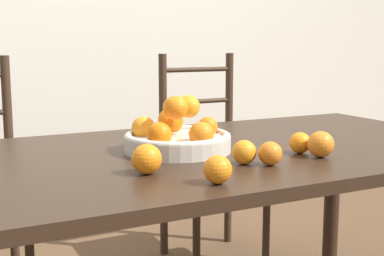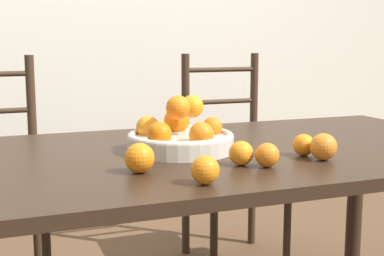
% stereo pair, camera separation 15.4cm
% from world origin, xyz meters
% --- Properties ---
extents(wall_back, '(8.00, 0.06, 2.60)m').
position_xyz_m(wall_back, '(0.00, 1.55, 1.30)').
color(wall_back, silver).
rests_on(wall_back, ground_plane).
extents(dining_table, '(1.89, 0.97, 0.74)m').
position_xyz_m(dining_table, '(0.00, 0.00, 0.66)').
color(dining_table, black).
rests_on(dining_table, ground_plane).
extents(fruit_bowl, '(0.33, 0.33, 0.18)m').
position_xyz_m(fruit_bowl, '(-0.12, 0.01, 0.79)').
color(fruit_bowl, beige).
rests_on(fruit_bowl, dining_table).
extents(orange_loose_0, '(0.07, 0.07, 0.07)m').
position_xyz_m(orange_loose_0, '(0.03, -0.28, 0.78)').
color(orange_loose_0, orange).
rests_on(orange_loose_0, dining_table).
extents(orange_loose_1, '(0.07, 0.07, 0.07)m').
position_xyz_m(orange_loose_1, '(-0.19, -0.38, 0.78)').
color(orange_loose_1, orange).
rests_on(orange_loose_1, dining_table).
extents(orange_loose_2, '(0.08, 0.08, 0.08)m').
position_xyz_m(orange_loose_2, '(-0.31, -0.21, 0.78)').
color(orange_loose_2, orange).
rests_on(orange_loose_2, dining_table).
extents(orange_loose_3, '(0.06, 0.06, 0.06)m').
position_xyz_m(orange_loose_3, '(0.20, -0.18, 0.78)').
color(orange_loose_3, orange).
rests_on(orange_loose_3, dining_table).
extents(orange_loose_4, '(0.08, 0.08, 0.08)m').
position_xyz_m(orange_loose_4, '(0.22, -0.26, 0.78)').
color(orange_loose_4, orange).
rests_on(orange_loose_4, dining_table).
extents(orange_loose_5, '(0.07, 0.07, 0.07)m').
position_xyz_m(orange_loose_5, '(-0.03, -0.23, 0.78)').
color(orange_loose_5, orange).
rests_on(orange_loose_5, dining_table).
extents(chair_right, '(0.42, 0.40, 1.02)m').
position_xyz_m(chair_right, '(0.44, 0.82, 0.47)').
color(chair_right, '#382619').
rests_on(chair_right, ground_plane).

